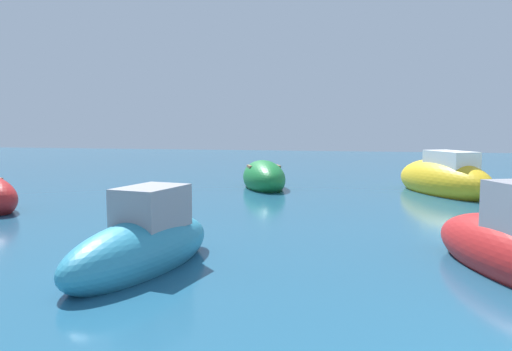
% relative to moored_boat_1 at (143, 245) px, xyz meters
% --- Properties ---
extents(moored_boat_1, '(1.71, 3.58, 1.48)m').
position_rel_moored_boat_1_xyz_m(moored_boat_1, '(0.00, 0.00, 0.00)').
color(moored_boat_1, teal).
rests_on(moored_boat_1, ground).
extents(moored_boat_3, '(3.48, 4.77, 1.73)m').
position_rel_moored_boat_1_xyz_m(moored_boat_3, '(5.75, 10.16, 0.09)').
color(moored_boat_3, gold).
rests_on(moored_boat_3, ground).
extents(moored_boat_4, '(2.58, 3.71, 1.26)m').
position_rel_moored_boat_1_xyz_m(moored_boat_4, '(-0.27, 10.32, -0.02)').
color(moored_boat_4, '#197233').
rests_on(moored_boat_4, ground).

